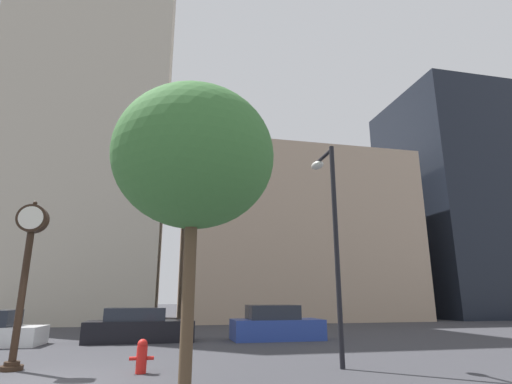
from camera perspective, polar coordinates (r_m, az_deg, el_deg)
The scene contains 10 objects.
ground_plane at distance 10.75m, azimuth -29.04°, elevation -22.90°, with size 200.00×200.00×0.00m, color #38383D.
building_tall_tower at distance 38.10m, azimuth -21.98°, elevation 9.92°, with size 12.37×12.00×34.10m.
building_storefront_row at distance 36.24m, azimuth 5.00°, elevation -6.63°, with size 19.26×12.00×13.86m.
building_glass_modern at distance 45.78m, azimuth 27.25°, elevation -1.46°, with size 12.47×12.00×22.16m.
street_clock at distance 12.85m, azimuth -29.88°, elevation -8.16°, with size 0.79×0.57×4.50m.
car_black at distance 18.61m, azimuth -16.36°, elevation -18.04°, with size 4.50×1.83×1.39m.
car_blue at distance 18.78m, azimuth 2.84°, elevation -18.45°, with size 4.00×1.91×1.49m.
fire_hydrant_near at distance 11.17m, azimuth -16.00°, elevation -21.57°, with size 0.60×0.26×0.81m.
street_lamp_right at distance 12.13m, azimuth 10.49°, elevation -3.47°, with size 0.36×1.57×6.25m.
bare_tree at distance 8.32m, azimuth -8.84°, elevation 4.85°, with size 3.28×3.28×6.10m.
Camera 1 is at (2.68, -10.25, 1.84)m, focal length 28.00 mm.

